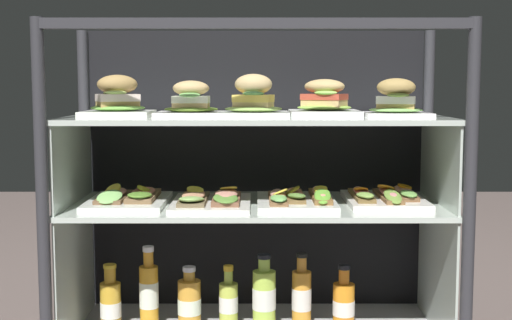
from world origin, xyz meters
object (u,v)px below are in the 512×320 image
plated_roll_sandwich_center (191,104)px  open_sandwich_tray_far_right (298,198)px  juice_bottle_back_right (344,305)px  plated_roll_sandwich_near_right_corner (118,102)px  open_sandwich_tray_center (211,200)px  juice_bottle_tucked_behind (149,294)px  plated_roll_sandwich_left_of_center (324,103)px  plated_roll_sandwich_right_of_center (396,103)px  juice_bottle_back_left (302,298)px  juice_bottle_front_left_end (189,303)px  juice_bottle_front_second (229,303)px  plated_roll_sandwich_mid_right (253,102)px  juice_bottle_back_center (264,298)px  open_sandwich_tray_right_of_center (385,197)px  open_sandwich_tray_left_of_center (128,198)px  juice_bottle_front_middle (111,304)px

plated_roll_sandwich_center → open_sandwich_tray_far_right: plated_roll_sandwich_center is taller
juice_bottle_back_right → plated_roll_sandwich_near_right_corner: bearing=-178.6°
open_sandwich_tray_center → juice_bottle_tucked_behind: open_sandwich_tray_center is taller
plated_roll_sandwich_left_of_center → plated_roll_sandwich_right_of_center: bearing=-18.1°
plated_roll_sandwich_left_of_center → plated_roll_sandwich_right_of_center: plated_roll_sandwich_right_of_center is taller
juice_bottle_back_left → juice_bottle_tucked_behind: bearing=178.0°
juice_bottle_front_left_end → juice_bottle_back_left: 0.34m
plated_roll_sandwich_left_of_center → juice_bottle_front_second: 0.68m
plated_roll_sandwich_mid_right → juice_bottle_back_center: bearing=-10.1°
plated_roll_sandwich_center → open_sandwich_tray_right_of_center: (0.58, -0.01, -0.28)m
plated_roll_sandwich_left_of_center → open_sandwich_tray_center: size_ratio=0.68×
open_sandwich_tray_left_of_center → open_sandwich_tray_right_of_center: 0.77m
plated_roll_sandwich_right_of_center → juice_bottle_back_left: bearing=175.5°
juice_bottle_front_second → juice_bottle_front_left_end: bearing=175.7°
open_sandwich_tray_center → plated_roll_sandwich_near_right_corner: bearing=174.6°
open_sandwich_tray_right_of_center → juice_bottle_front_left_end: 0.68m
plated_roll_sandwich_left_of_center → juice_bottle_front_middle: bearing=-177.0°
plated_roll_sandwich_near_right_corner → juice_bottle_front_left_end: bearing=9.7°
plated_roll_sandwich_mid_right → plated_roll_sandwich_left_of_center: size_ratio=0.99×
plated_roll_sandwich_near_right_corner → open_sandwich_tray_center: 0.40m
plated_roll_sandwich_near_right_corner → plated_roll_sandwich_right_of_center: (0.81, -0.00, -0.00)m
juice_bottle_tucked_behind → juice_bottle_back_center: size_ratio=1.07×
plated_roll_sandwich_center → juice_bottle_back_right: size_ratio=1.03×
plated_roll_sandwich_left_of_center → juice_bottle_back_center: (-0.18, -0.06, -0.59)m
plated_roll_sandwich_mid_right → open_sandwich_tray_left_of_center: size_ratio=0.67×
plated_roll_sandwich_center → juice_bottle_back_left: size_ratio=0.87×
plated_roll_sandwich_mid_right → open_sandwich_tray_center: bearing=-165.6°
plated_roll_sandwich_center → plated_roll_sandwich_mid_right: bearing=-3.1°
juice_bottle_back_center → juice_bottle_back_left: (0.11, 0.02, -0.00)m
plated_roll_sandwich_left_of_center → juice_bottle_back_right: size_ratio=1.04×
plated_roll_sandwich_mid_right → juice_bottle_tucked_behind: plated_roll_sandwich_mid_right is taller
juice_bottle_back_center → juice_bottle_back_right: 0.24m
juice_bottle_front_middle → open_sandwich_tray_center: bearing=-9.8°
juice_bottle_front_middle → open_sandwich_tray_right_of_center: bearing=-1.2°
plated_roll_sandwich_center → open_sandwich_tray_center: size_ratio=0.67×
juice_bottle_front_middle → juice_bottle_front_left_end: size_ratio=1.05×
open_sandwich_tray_center → juice_bottle_front_middle: 0.46m
plated_roll_sandwich_right_of_center → juice_bottle_front_left_end: bearing=176.4°
plated_roll_sandwich_center → juice_bottle_back_left: 0.68m
plated_roll_sandwich_mid_right → juice_bottle_front_left_end: 0.65m
plated_roll_sandwich_left_of_center → juice_bottle_front_left_end: 0.74m
plated_roll_sandwich_right_of_center → juice_bottle_front_left_end: (-0.61, 0.04, -0.61)m
plated_roll_sandwich_right_of_center → juice_bottle_back_center: (-0.38, 0.01, -0.59)m
plated_roll_sandwich_near_right_corner → plated_roll_sandwich_left_of_center: plated_roll_sandwich_near_right_corner is taller
plated_roll_sandwich_right_of_center → plated_roll_sandwich_left_of_center: bearing=161.9°
juice_bottle_tucked_behind → juice_bottle_front_second: 0.25m
juice_bottle_front_left_end → juice_bottle_back_center: juice_bottle_back_center is taller
plated_roll_sandwich_mid_right → juice_bottle_back_center: size_ratio=0.87×
open_sandwich_tray_center → open_sandwich_tray_far_right: open_sandwich_tray_far_right is taller
plated_roll_sandwich_left_of_center → juice_bottle_front_left_end: (-0.41, -0.03, -0.61)m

